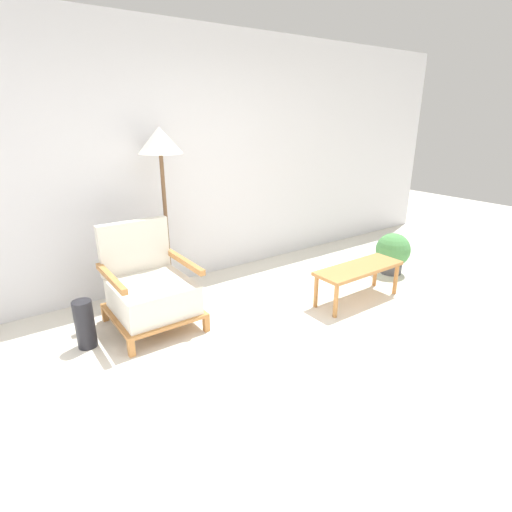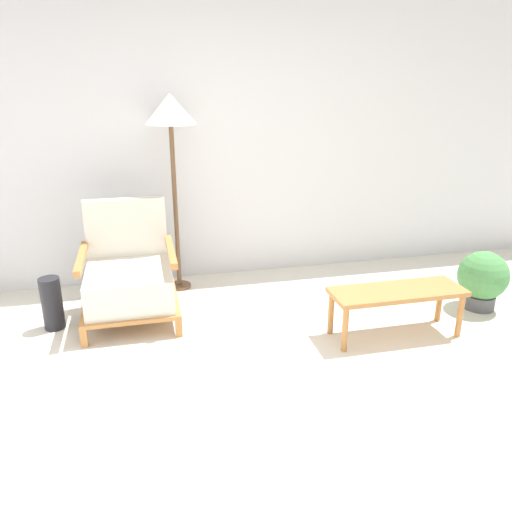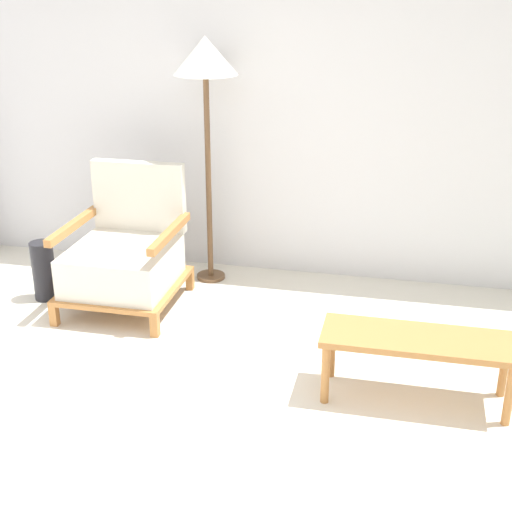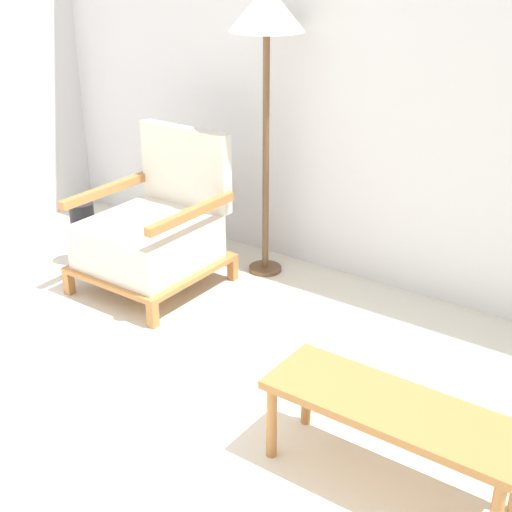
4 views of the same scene
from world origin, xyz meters
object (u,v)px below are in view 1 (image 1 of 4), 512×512
(armchair, at_px, (150,289))
(potted_plant, at_px, (393,252))
(floor_lamp, at_px, (160,148))
(coffee_table, at_px, (359,271))
(vase, at_px, (85,324))

(armchair, relative_size, potted_plant, 1.84)
(floor_lamp, height_order, coffee_table, floor_lamp)
(coffee_table, height_order, vase, vase)
(floor_lamp, xyz_separation_m, vase, (-1.01, -0.58, -1.31))
(potted_plant, bearing_deg, coffee_table, -164.02)
(floor_lamp, bearing_deg, armchair, -128.23)
(armchair, xyz_separation_m, coffee_table, (1.91, -0.75, -0.03))
(armchair, bearing_deg, potted_plant, -9.75)
(armchair, height_order, vase, armchair)
(coffee_table, distance_m, vase, 2.60)
(coffee_table, bearing_deg, vase, 164.09)
(floor_lamp, bearing_deg, coffee_table, -41.10)
(floor_lamp, distance_m, potted_plant, 2.90)
(vase, bearing_deg, coffee_table, -15.91)
(vase, bearing_deg, armchair, 3.99)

